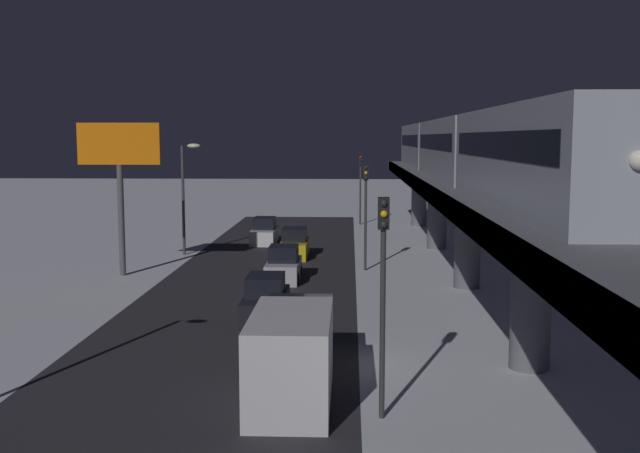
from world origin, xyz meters
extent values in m
plane|color=silver|center=(0.00, 0.00, 0.00)|extent=(240.00, 240.00, 0.00)
cube|color=#28282D|center=(4.76, 0.00, 0.00)|extent=(11.00, 99.88, 0.01)
cube|color=slate|center=(-6.71, 0.00, 5.30)|extent=(5.00, 99.88, 0.80)
cube|color=#38383D|center=(-4.33, 0.00, 5.30)|extent=(0.24, 97.88, 0.80)
cylinder|color=slate|center=(-6.71, -42.80, 2.45)|extent=(1.40, 1.40, 4.90)
cylinder|color=slate|center=(-6.71, -28.54, 2.45)|extent=(1.40, 1.40, 4.90)
cylinder|color=slate|center=(-6.71, -14.27, 2.45)|extent=(1.40, 1.40, 4.90)
cylinder|color=slate|center=(-6.71, 0.00, 2.45)|extent=(1.40, 1.40, 4.90)
cube|color=#999EA8|center=(-6.71, 0.11, 7.40)|extent=(2.90, 18.00, 3.40)
cube|color=black|center=(-6.71, 0.11, 7.81)|extent=(2.94, 16.20, 0.90)
cube|color=#999EA8|center=(-6.71, -18.49, 7.40)|extent=(2.90, 18.00, 3.40)
cube|color=black|center=(-6.71, -18.49, 7.81)|extent=(2.94, 16.20, 0.90)
cube|color=#999EA8|center=(-6.71, -37.09, 7.40)|extent=(2.90, 18.00, 3.40)
cube|color=black|center=(-6.71, -37.09, 7.81)|extent=(2.94, 16.20, 0.90)
sphere|color=white|center=(-6.71, 9.16, 7.57)|extent=(0.44, 0.44, 0.44)
cube|color=#B2B2B7|center=(3.36, -15.99, 0.55)|extent=(1.80, 4.31, 1.10)
cube|color=black|center=(3.36, -15.99, 1.54)|extent=(1.58, 2.07, 0.87)
cylinder|color=black|center=(4.22, -17.33, 0.32)|extent=(0.20, 0.64, 0.64)
cylinder|color=black|center=(2.51, -17.33, 0.32)|extent=(0.20, 0.64, 0.64)
cylinder|color=black|center=(4.22, -14.65, 0.32)|extent=(0.20, 0.64, 0.64)
cylinder|color=black|center=(2.51, -14.65, 0.32)|extent=(0.20, 0.64, 0.64)
cube|color=silver|center=(6.16, -30.98, 0.55)|extent=(1.80, 4.73, 1.10)
cube|color=black|center=(6.16, -30.98, 1.54)|extent=(1.58, 2.27, 0.87)
cube|color=black|center=(3.36, -6.88, 0.55)|extent=(1.80, 4.72, 1.10)
cube|color=black|center=(3.36, -6.88, 1.54)|extent=(1.58, 2.27, 0.87)
cube|color=gold|center=(3.36, -24.38, 0.55)|extent=(1.80, 4.58, 1.10)
cube|color=black|center=(3.36, -24.38, 1.54)|extent=(1.58, 2.20, 0.87)
cube|color=black|center=(1.36, 0.12, 1.20)|extent=(2.30, 2.20, 2.40)
cube|color=silver|center=(1.36, 3.92, 1.40)|extent=(2.40, 5.00, 2.80)
cylinder|color=#2D2D2D|center=(-1.34, 4.93, 2.75)|extent=(0.16, 0.16, 5.50)
cube|color=black|center=(-1.34, 4.93, 5.95)|extent=(0.32, 0.32, 0.90)
sphere|color=black|center=(-1.34, 5.11, 6.25)|extent=(0.20, 0.20, 0.20)
sphere|color=yellow|center=(-1.34, 5.11, 5.95)|extent=(0.20, 0.20, 0.20)
sphere|color=black|center=(-1.34, 5.11, 5.65)|extent=(0.20, 0.20, 0.20)
cylinder|color=#2D2D2D|center=(-1.34, -19.32, 2.75)|extent=(0.16, 0.16, 5.50)
cube|color=black|center=(-1.34, -19.32, 5.95)|extent=(0.32, 0.32, 0.90)
sphere|color=black|center=(-1.34, -19.14, 6.25)|extent=(0.20, 0.20, 0.20)
sphere|color=yellow|center=(-1.34, -19.14, 5.95)|extent=(0.20, 0.20, 0.20)
sphere|color=black|center=(-1.34, -19.14, 5.65)|extent=(0.20, 0.20, 0.20)
cylinder|color=#2D2D2D|center=(-1.34, -43.57, 2.75)|extent=(0.16, 0.16, 5.50)
cube|color=black|center=(-1.34, -43.57, 5.95)|extent=(0.32, 0.32, 0.90)
sphere|color=red|center=(-1.34, -43.39, 6.25)|extent=(0.20, 0.20, 0.20)
sphere|color=black|center=(-1.34, -43.39, 5.95)|extent=(0.20, 0.20, 0.20)
sphere|color=black|center=(-1.34, -43.39, 5.65)|extent=(0.20, 0.20, 0.20)
cylinder|color=#4C4C51|center=(12.94, -17.06, 3.25)|extent=(0.36, 0.36, 6.50)
cube|color=orange|center=(12.94, -17.06, 7.70)|extent=(4.80, 0.30, 2.40)
cylinder|color=#38383D|center=(11.06, -25.00, 3.75)|extent=(0.20, 0.20, 7.50)
ellipsoid|color=#F4E5B2|center=(10.26, -25.00, 7.50)|extent=(0.90, 0.44, 0.30)
camera|label=1|loc=(-0.40, 25.83, 8.06)|focal=42.08mm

